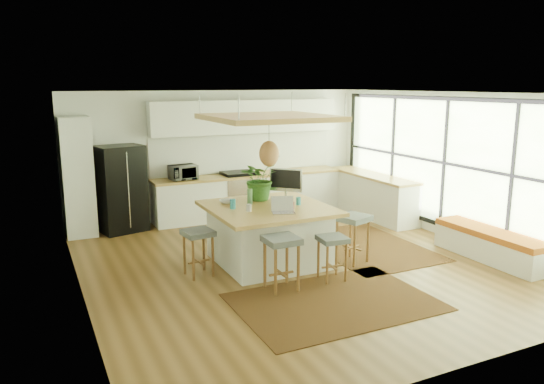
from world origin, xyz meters
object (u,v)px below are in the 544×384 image
island (268,235)px  stool_near_left (281,266)px  stool_near_right (332,257)px  stool_right_back (317,228)px  fridge (121,185)px  laptop (283,205)px  monitor (286,184)px  stool_right_front (352,241)px  microwave (183,171)px  island_plant (259,183)px  stool_left_side (199,253)px

island → stool_near_left: island is taller
stool_near_left → stool_near_right: (0.84, 0.02, 0.00)m
stool_right_back → fridge: bearing=138.6°
laptop → monitor: bearing=79.3°
stool_near_left → stool_right_front: size_ratio=0.98×
microwave → stool_right_back: bearing=-64.2°
laptop → stool_right_back: bearing=55.7°
stool_right_front → stool_right_back: 0.94m
island → laptop: bearing=-87.3°
monitor → stool_near_left: bearing=-74.7°
stool_near_right → laptop: laptop is taller
island → monitor: (0.50, 0.36, 0.72)m
island_plant → stool_near_right: bearing=-75.1°
stool_right_front → laptop: laptop is taller
laptop → island_plant: size_ratio=0.49×
laptop → microwave: microwave is taller
fridge → stool_left_side: bearing=-92.5°
fridge → laptop: fridge is taller
stool_right_front → island_plant: island_plant is taller
stool_near_left → island: bearing=73.8°
microwave → stool_left_side: bearing=-109.3°
island → island_plant: 0.92m
stool_left_side → island_plant: bearing=25.2°
stool_near_right → stool_left_side: stool_left_side is taller
monitor → island_plant: bearing=-156.7°
fridge → monitor: bearing=-61.8°
microwave → fridge: bearing=173.2°
stool_near_left → stool_near_right: stool_near_left is taller
fridge → monitor: 3.43m
stool_right_back → island_plant: bearing=170.0°
island → island_plant: island_plant is taller
island → stool_near_right: bearing=-65.1°
monitor → island_plant: island_plant is taller
microwave → stool_near_right: bearing=-82.2°
stool_near_right → island_plant: island_plant is taller
island → stool_right_front: bearing=-26.1°
stool_right_back → monitor: bearing=177.9°
fridge → laptop: 3.84m
stool_left_side → microwave: size_ratio=1.33×
stool_near_right → microwave: 4.21m
monitor → island_plant: size_ratio=0.77×
stool_left_side → island_plant: island_plant is taller
island_plant → stool_near_left: bearing=-103.9°
island_plant → stool_right_back: bearing=-10.0°
microwave → island: bearing=-86.3°
laptop → monitor: size_ratio=0.64×
island → stool_near_left: bearing=-106.2°
fridge → stool_right_back: bearing=-55.2°
stool_near_right → island: bearing=114.9°
fridge → stool_near_right: size_ratio=2.53×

